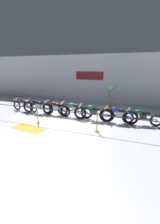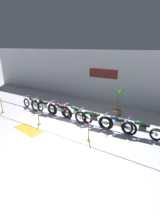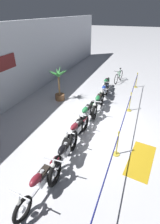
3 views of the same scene
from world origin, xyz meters
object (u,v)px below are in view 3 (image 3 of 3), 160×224
(stanchion_mid_right, at_px, (129,105))
(stanchion_far_right, at_px, (136,82))
(motorcycle_maroon_2, at_px, (76,131))
(stanchion_far_left, at_px, (119,134))
(floor_banner, at_px, (141,160))
(motorcycle_black_1, at_px, (65,154))
(motorcycle_green_6, at_px, (106,85))
(motorcycle_maroon_0, at_px, (41,182))
(motorcycle_green_4, at_px, (98,103))
(motorcycle_blue_5, at_px, (104,92))
(bicycle, at_px, (119,77))
(potted_palm_left_of_row, at_px, (59,84))
(stanchion_mid_left, at_px, (117,147))
(motorcycle_green_3, at_px, (86,115))

(stanchion_mid_right, bearing_deg, stanchion_far_right, 0.00)
(motorcycle_maroon_2, distance_m, stanchion_far_left, 1.70)
(stanchion_mid_right, relative_size, floor_banner, 0.55)
(motorcycle_black_1, xyz_separation_m, motorcycle_maroon_2, (1.35, 0.12, -0.02))
(motorcycle_black_1, height_order, floor_banner, motorcycle_black_1)
(motorcycle_black_1, height_order, stanchion_far_left, stanchion_far_left)
(floor_banner, bearing_deg, motorcycle_green_6, 33.04)
(motorcycle_maroon_0, xyz_separation_m, motorcycle_green_4, (5.28, -0.17, 0.02))
(motorcycle_blue_5, height_order, stanchion_far_right, stanchion_far_right)
(motorcycle_maroon_0, height_order, motorcycle_green_4, motorcycle_green_4)
(motorcycle_maroon_0, bearing_deg, floor_banner, -47.43)
(bicycle, bearing_deg, stanchion_far_right, -116.78)
(motorcycle_blue_5, distance_m, stanchion_mid_right, 1.80)
(potted_palm_left_of_row, xyz_separation_m, stanchion_mid_left, (-3.39, -4.03, -0.61))
(motorcycle_black_1, distance_m, motorcycle_green_4, 4.03)
(motorcycle_maroon_2, xyz_separation_m, potted_palm_left_of_row, (3.16, 2.35, 0.51))
(stanchion_far_left, distance_m, floor_banner, 1.18)
(motorcycle_maroon_0, bearing_deg, stanchion_far_right, -10.34)
(stanchion_mid_right, bearing_deg, motorcycle_green_6, 40.45)
(motorcycle_maroon_0, distance_m, motorcycle_black_1, 1.26)
(motorcycle_green_4, distance_m, stanchion_far_left, 3.08)
(motorcycle_green_6, height_order, stanchion_far_right, stanchion_far_right)
(motorcycle_green_3, height_order, motorcycle_green_4, motorcycle_green_4)
(potted_palm_left_of_row, distance_m, stanchion_mid_right, 4.08)
(motorcycle_black_1, relative_size, bicycle, 1.38)
(motorcycle_maroon_2, relative_size, stanchion_far_right, 2.14)
(motorcycle_green_3, height_order, motorcycle_green_6, motorcycle_green_3)
(motorcycle_green_4, distance_m, stanchion_mid_left, 3.30)
(stanchion_mid_right, xyz_separation_m, floor_banner, (-3.49, -0.89, -0.35))
(motorcycle_blue_5, bearing_deg, motorcycle_green_6, 9.22)
(motorcycle_green_3, relative_size, bicycle, 1.43)
(motorcycle_blue_5, relative_size, floor_banner, 1.15)
(stanchion_far_right, bearing_deg, motorcycle_green_3, 162.50)
(motorcycle_black_1, relative_size, stanchion_far_right, 2.27)
(motorcycle_black_1, height_order, motorcycle_maroon_2, motorcycle_black_1)
(motorcycle_green_4, bearing_deg, motorcycle_green_3, 172.29)
(motorcycle_black_1, relative_size, motorcycle_blue_5, 1.08)
(stanchion_far_left, bearing_deg, stanchion_mid_right, -0.00)
(motorcycle_blue_5, xyz_separation_m, stanchion_far_left, (-4.11, -1.59, 0.26))
(motorcycle_green_3, height_order, stanchion_mid_right, stanchion_mid_right)
(motorcycle_black_1, bearing_deg, motorcycle_maroon_2, 5.16)
(floor_banner, bearing_deg, motorcycle_green_3, 67.22)
(motorcycle_maroon_0, distance_m, motorcycle_green_6, 8.00)
(motorcycle_green_6, height_order, stanchion_mid_right, stanchion_mid_right)
(motorcycle_maroon_0, relative_size, stanchion_mid_left, 2.15)
(potted_palm_left_of_row, distance_m, stanchion_far_left, 5.11)
(motorcycle_green_4, bearing_deg, motorcycle_green_6, 5.24)
(stanchion_mid_left, distance_m, stanchion_mid_right, 3.53)
(motorcycle_green_3, xyz_separation_m, stanchion_far_left, (-1.30, -1.73, 0.26))
(motorcycle_maroon_2, distance_m, stanchion_mid_left, 1.70)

